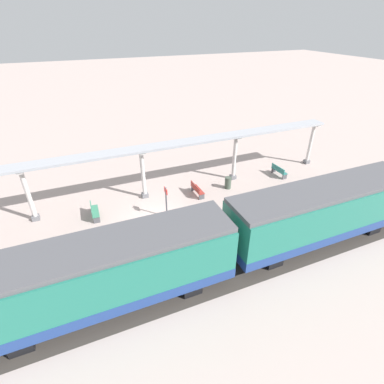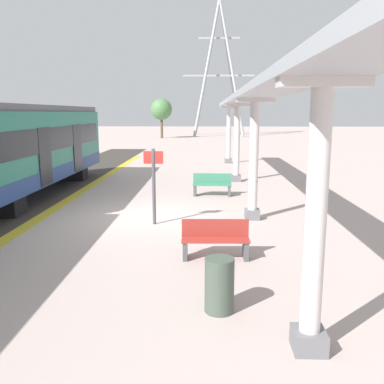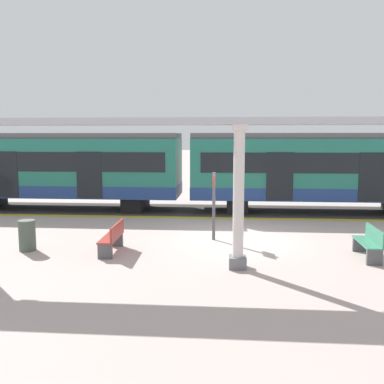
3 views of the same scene
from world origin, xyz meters
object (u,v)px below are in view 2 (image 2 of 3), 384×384
at_px(bench_mid_platform, 215,239).
at_px(canopy_pillar_fourth, 237,142).
at_px(canopy_pillar_fifth, 229,134).
at_px(bench_far_end, 212,184).
at_px(train_far_carriage, 30,148).
at_px(canopy_pillar_second, 315,220).
at_px(trash_bin, 219,285).
at_px(platform_info_sign, 154,179).
at_px(canopy_pillar_third, 254,159).

bearing_deg(bench_mid_platform, canopy_pillar_fourth, 83.61).
relative_size(canopy_pillar_fifth, bench_far_end, 2.40).
relative_size(canopy_pillar_fourth, bench_far_end, 2.40).
distance_m(train_far_carriage, canopy_pillar_fifth, 13.59).
relative_size(canopy_pillar_second, trash_bin, 4.00).
xyz_separation_m(canopy_pillar_fifth, trash_bin, (-1.19, -20.63, -1.38)).
bearing_deg(canopy_pillar_fourth, canopy_pillar_fifth, 90.00).
xyz_separation_m(canopy_pillar_second, trash_bin, (-1.19, 1.12, -1.38)).
distance_m(bench_mid_platform, platform_info_sign, 3.45).
bearing_deg(bench_far_end, canopy_pillar_fifth, 83.80).
bearing_deg(bench_mid_platform, train_far_carriage, 134.30).
height_order(train_far_carriage, canopy_pillar_third, canopy_pillar_third).
bearing_deg(train_far_carriage, canopy_pillar_second, -52.85).
bearing_deg(bench_mid_platform, bench_far_end, 89.82).
xyz_separation_m(train_far_carriage, bench_mid_platform, (7.15, -7.33, -1.38)).
bearing_deg(platform_info_sign, canopy_pillar_fifth, 79.13).
height_order(canopy_pillar_third, trash_bin, canopy_pillar_third).
bearing_deg(canopy_pillar_fifth, train_far_carriage, -127.93).
bearing_deg(bench_far_end, platform_info_sign, -111.79).
xyz_separation_m(train_far_carriage, canopy_pillar_fifth, (8.35, 10.72, 0.01)).
distance_m(canopy_pillar_second, trash_bin, 2.14).
distance_m(canopy_pillar_fifth, bench_mid_platform, 18.15).
xyz_separation_m(train_far_carriage, trash_bin, (7.17, -9.91, -1.37)).
bearing_deg(canopy_pillar_fourth, platform_info_sign, -110.35).
bearing_deg(trash_bin, platform_info_sign, 107.68).
bearing_deg(train_far_carriage, bench_mid_platform, -45.70).
bearing_deg(trash_bin, canopy_pillar_fifth, 86.71).
relative_size(canopy_pillar_fifth, trash_bin, 4.00).
height_order(canopy_pillar_third, bench_far_end, canopy_pillar_third).
distance_m(train_far_carriage, canopy_pillar_second, 13.83).
distance_m(canopy_pillar_second, canopy_pillar_fourth, 14.42).
relative_size(canopy_pillar_fifth, platform_info_sign, 1.65).
xyz_separation_m(train_far_carriage, platform_info_sign, (5.44, -4.47, -0.50)).
relative_size(train_far_carriage, canopy_pillar_third, 3.09).
relative_size(trash_bin, platform_info_sign, 0.41).
bearing_deg(canopy_pillar_third, trash_bin, -100.96).
bearing_deg(platform_info_sign, bench_far_end, 68.21).
bearing_deg(bench_mid_platform, canopy_pillar_fifth, 86.19).
bearing_deg(bench_mid_platform, platform_info_sign, 121.00).
bearing_deg(canopy_pillar_fourth, bench_mid_platform, -96.39).
relative_size(train_far_carriage, canopy_pillar_fourth, 3.09).
height_order(canopy_pillar_third, bench_mid_platform, canopy_pillar_third).
relative_size(bench_far_end, trash_bin, 1.67).
xyz_separation_m(canopy_pillar_second, canopy_pillar_fourth, (0.00, 14.42, 0.00)).
distance_m(train_far_carriage, platform_info_sign, 7.06).
xyz_separation_m(canopy_pillar_second, bench_mid_platform, (-1.20, 3.69, -1.39)).
xyz_separation_m(bench_mid_platform, platform_info_sign, (-1.72, 2.86, 0.89)).
distance_m(canopy_pillar_fourth, platform_info_sign, 8.40).
height_order(bench_mid_platform, trash_bin, trash_bin).
distance_m(trash_bin, platform_info_sign, 5.77).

